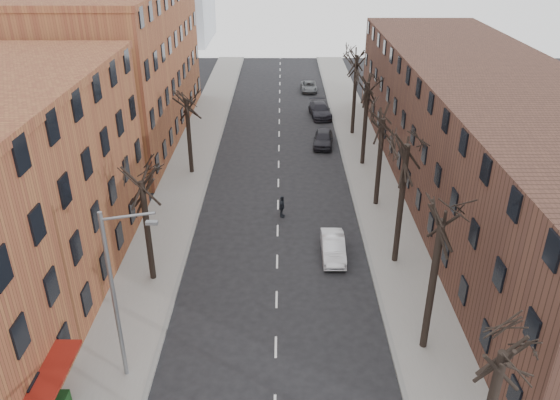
{
  "coord_description": "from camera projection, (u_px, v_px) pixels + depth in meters",
  "views": [
    {
      "loc": [
        0.3,
        -9.7,
        19.58
      ],
      "look_at": [
        0.18,
        20.96,
        4.0
      ],
      "focal_mm": 35.0,
      "sensor_mm": 36.0,
      "label": 1
    }
  ],
  "objects": [
    {
      "name": "sidewalk_left",
      "position": [
        189.0,
        168.0,
        48.72
      ],
      "size": [
        4.0,
        90.0,
        0.15
      ],
      "primitive_type": "cube",
      "color": "gray",
      "rests_on": "ground"
    },
    {
      "name": "sidewalk_right",
      "position": [
        368.0,
        168.0,
        48.66
      ],
      "size": [
        4.0,
        90.0,
        0.15
      ],
      "primitive_type": "cube",
      "color": "gray",
      "rests_on": "ground"
    },
    {
      "name": "building_left_far",
      "position": [
        117.0,
        67.0,
        53.63
      ],
      "size": [
        12.0,
        28.0,
        14.0
      ],
      "primitive_type": "cube",
      "color": "brown",
      "rests_on": "ground"
    },
    {
      "name": "building_right",
      "position": [
        486.0,
        136.0,
        41.95
      ],
      "size": [
        12.0,
        50.0,
        10.0
      ],
      "primitive_type": "cube",
      "color": "#4A2D22",
      "rests_on": "ground"
    },
    {
      "name": "tree_right_b",
      "position": [
        423.0,
        347.0,
        28.2
      ],
      "size": [
        5.2,
        5.2,
        10.8
      ],
      "primitive_type": null,
      "color": "black",
      "rests_on": "ground"
    },
    {
      "name": "tree_right_c",
      "position": [
        394.0,
        262.0,
        35.33
      ],
      "size": [
        5.2,
        5.2,
        11.6
      ],
      "primitive_type": null,
      "color": "black",
      "rests_on": "ground"
    },
    {
      "name": "tree_right_d",
      "position": [
        375.0,
        205.0,
        42.46
      ],
      "size": [
        5.2,
        5.2,
        10.0
      ],
      "primitive_type": null,
      "color": "black",
      "rests_on": "ground"
    },
    {
      "name": "tree_right_e",
      "position": [
        362.0,
        164.0,
        49.59
      ],
      "size": [
        5.2,
        5.2,
        10.8
      ],
      "primitive_type": null,
      "color": "black",
      "rests_on": "ground"
    },
    {
      "name": "tree_right_f",
      "position": [
        352.0,
        134.0,
        56.72
      ],
      "size": [
        5.2,
        5.2,
        11.6
      ],
      "primitive_type": null,
      "color": "black",
      "rests_on": "ground"
    },
    {
      "name": "tree_left_a",
      "position": [
        154.0,
        279.0,
        33.6
      ],
      "size": [
        5.2,
        5.2,
        9.5
      ],
      "primitive_type": null,
      "color": "black",
      "rests_on": "ground"
    },
    {
      "name": "tree_left_b",
      "position": [
        192.0,
        173.0,
        47.86
      ],
      "size": [
        5.2,
        5.2,
        9.5
      ],
      "primitive_type": null,
      "color": "black",
      "rests_on": "ground"
    },
    {
      "name": "streetlight",
      "position": [
        117.0,
        291.0,
        24.19
      ],
      "size": [
        2.45,
        0.22,
        9.03
      ],
      "color": "slate",
      "rests_on": "ground"
    },
    {
      "name": "silver_sedan",
      "position": [
        333.0,
        247.0,
        35.63
      ],
      "size": [
        1.49,
        4.2,
        1.38
      ],
      "primitive_type": "imported",
      "rotation": [
        0.0,
        0.0,
        -0.01
      ],
      "color": "silver",
      "rests_on": "ground"
    },
    {
      "name": "parked_car_near",
      "position": [
        323.0,
        138.0,
        53.44
      ],
      "size": [
        2.29,
        4.71,
        1.55
      ],
      "primitive_type": "imported",
      "rotation": [
        0.0,
        0.0,
        -0.1
      ],
      "color": "black",
      "rests_on": "ground"
    },
    {
      "name": "parked_car_mid",
      "position": [
        320.0,
        110.0,
        61.58
      ],
      "size": [
        2.65,
        5.41,
        1.52
      ],
      "primitive_type": "imported",
      "rotation": [
        0.0,
        0.0,
        0.1
      ],
      "color": "black",
      "rests_on": "ground"
    },
    {
      "name": "parked_car_far",
      "position": [
        309.0,
        87.0,
        70.98
      ],
      "size": [
        2.05,
        4.36,
        1.2
      ],
      "primitive_type": "imported",
      "rotation": [
        0.0,
        0.0,
        0.01
      ],
      "color": "#595C60",
      "rests_on": "ground"
    },
    {
      "name": "pedestrian_crossing",
      "position": [
        282.0,
        207.0,
        40.37
      ],
      "size": [
        0.67,
        1.07,
        1.7
      ],
      "primitive_type": "imported",
      "rotation": [
        0.0,
        0.0,
        1.3
      ],
      "color": "black",
      "rests_on": "ground"
    }
  ]
}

